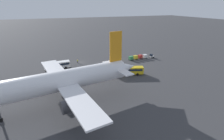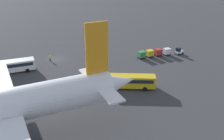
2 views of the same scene
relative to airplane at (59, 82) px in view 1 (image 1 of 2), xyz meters
The scene contains 10 objects.
ground_plane 38.74m from the airplane, 109.98° to the right, with size 600.00×600.00×0.00m, color #38383A.
airplane is the anchor object (origin of this frame).
shuttle_bus_near 30.67m from the airplane, 93.31° to the right, with size 10.79×3.81×3.06m.
shuttle_bus_far 30.31m from the airplane, 153.22° to the right, with size 12.63×6.63×3.12m.
baggage_tug 57.04m from the airplane, 148.88° to the right, with size 2.69×2.26×2.10m.
worker_person 37.47m from the airplane, 107.99° to the right, with size 0.38×0.38×1.74m.
cargo_cart_white 54.11m from the airplane, 146.45° to the right, with size 2.24×1.98×2.06m.
cargo_cart_red 52.03m from the airplane, 144.56° to the right, with size 2.24×1.98×2.06m.
cargo_cart_yellow 49.74m from the airplane, 142.93° to the right, with size 2.24×1.98×2.06m.
cargo_cart_green 47.43m from the airplane, 141.23° to the right, with size 2.24×1.98×2.06m.
Camera 1 is at (15.61, 79.44, 25.91)m, focal length 28.00 mm.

